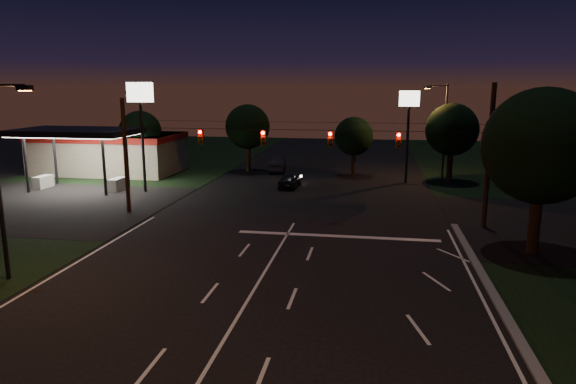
% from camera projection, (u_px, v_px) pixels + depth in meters
% --- Properties ---
extents(ground, '(140.00, 140.00, 0.00)m').
position_uv_depth(ground, '(238.00, 316.00, 19.95)').
color(ground, black).
rests_on(ground, ground).
extents(cross_street_left, '(20.00, 16.00, 0.02)m').
position_uv_depth(cross_street_left, '(36.00, 205.00, 38.65)').
color(cross_street_left, black).
rests_on(cross_street_left, ground).
extents(stop_bar, '(12.00, 0.50, 0.01)m').
position_uv_depth(stop_bar, '(337.00, 236.00, 30.57)').
color(stop_bar, silver).
rests_on(stop_bar, ground).
extents(utility_pole_right, '(0.30, 0.30, 9.00)m').
position_uv_depth(utility_pole_right, '(483.00, 227.00, 32.49)').
color(utility_pole_right, black).
rests_on(utility_pole_right, ground).
extents(utility_pole_left, '(0.28, 0.28, 8.00)m').
position_uv_depth(utility_pole_left, '(129.00, 212.00, 36.38)').
color(utility_pole_left, black).
rests_on(utility_pole_left, ground).
extents(signal_span, '(24.00, 0.40, 1.56)m').
position_uv_depth(signal_span, '(296.00, 138.00, 33.30)').
color(signal_span, black).
rests_on(signal_span, ground).
extents(gas_station, '(14.20, 16.10, 5.25)m').
position_uv_depth(gas_station, '(108.00, 150.00, 52.37)').
color(gas_station, gray).
rests_on(gas_station, ground).
extents(pole_sign_left_near, '(2.20, 0.30, 9.10)m').
position_uv_depth(pole_sign_left_near, '(141.00, 109.00, 42.07)').
color(pole_sign_left_near, black).
rests_on(pole_sign_left_near, ground).
extents(pole_sign_right, '(1.80, 0.30, 8.40)m').
position_uv_depth(pole_sign_right, '(409.00, 115.00, 46.38)').
color(pole_sign_right, black).
rests_on(pole_sign_right, ground).
extents(street_light_left, '(2.20, 0.35, 9.00)m').
position_uv_depth(street_light_left, '(1.00, 167.00, 22.65)').
color(street_light_left, black).
rests_on(street_light_left, ground).
extents(street_light_right_far, '(2.20, 0.35, 9.00)m').
position_uv_depth(street_light_right_far, '(442.00, 125.00, 47.98)').
color(street_light_right_far, black).
rests_on(street_light_right_far, ground).
extents(tree_right_near, '(6.00, 6.00, 8.76)m').
position_uv_depth(tree_right_near, '(542.00, 147.00, 26.43)').
color(tree_right_near, black).
rests_on(tree_right_near, ground).
extents(tree_far_a, '(4.20, 4.20, 6.42)m').
position_uv_depth(tree_far_a, '(141.00, 133.00, 51.10)').
color(tree_far_a, black).
rests_on(tree_far_a, ground).
extents(tree_far_b, '(4.60, 4.60, 6.98)m').
position_uv_depth(tree_far_b, '(248.00, 127.00, 53.28)').
color(tree_far_b, black).
rests_on(tree_far_b, ground).
extents(tree_far_c, '(3.80, 3.80, 5.86)m').
position_uv_depth(tree_far_c, '(354.00, 137.00, 50.65)').
color(tree_far_c, black).
rests_on(tree_far_c, ground).
extents(tree_far_d, '(4.80, 4.80, 7.30)m').
position_uv_depth(tree_far_d, '(452.00, 130.00, 47.10)').
color(tree_far_d, black).
rests_on(tree_far_d, ground).
extents(tree_far_e, '(4.00, 4.00, 6.18)m').
position_uv_depth(tree_far_e, '(551.00, 142.00, 44.00)').
color(tree_far_e, black).
rests_on(tree_far_e, ground).
extents(car_oncoming_a, '(1.75, 3.80, 1.26)m').
position_uv_depth(car_oncoming_a, '(289.00, 181.00, 45.18)').
color(car_oncoming_a, black).
rests_on(car_oncoming_a, ground).
extents(car_oncoming_b, '(2.12, 4.70, 1.50)m').
position_uv_depth(car_oncoming_b, '(277.00, 165.00, 53.66)').
color(car_oncoming_b, black).
rests_on(car_oncoming_b, ground).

